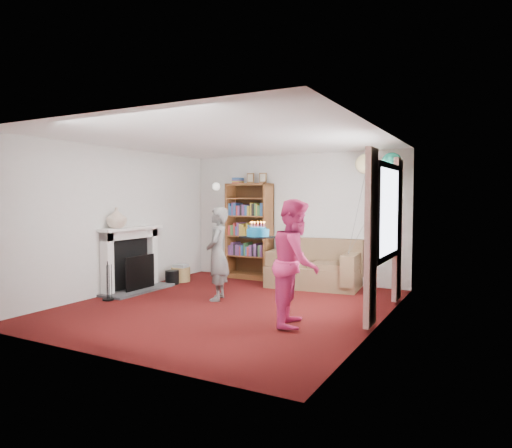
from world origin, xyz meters
The scene contains 16 objects.
ground centered at (0.00, 0.00, 0.00)m, with size 5.00×5.00×0.00m, color #340807.
wall_back centered at (0.00, 2.51, 1.25)m, with size 4.50×0.02×2.50m, color silver.
wall_left centered at (-2.26, 0.00, 1.25)m, with size 0.02×5.00×2.50m, color silver.
wall_right centered at (2.26, 0.00, 1.25)m, with size 0.02×5.00×2.50m, color silver.
ceiling centered at (0.00, 0.00, 2.50)m, with size 4.50×5.00×0.01m, color white.
fireplace centered at (-2.09, 0.19, 0.51)m, with size 0.55×1.80×1.12m.
window_bay centered at (2.21, 0.60, 1.20)m, with size 0.14×2.02×2.20m.
wall_sconce centered at (-1.75, 2.36, 1.88)m, with size 0.16×0.23×0.16m.
bookcase centered at (-0.90, 2.30, 0.95)m, with size 0.91×0.42×2.14m.
sofa centered at (0.60, 2.07, 0.33)m, with size 1.65×0.87×0.87m.
wicker_basket centered at (-1.90, 1.30, 0.15)m, with size 0.37×0.37×0.34m.
person_striped centered at (-0.38, 0.29, 0.74)m, with size 0.54×0.36×1.49m, color black.
person_magenta centered at (1.30, -0.46, 0.81)m, with size 0.79×0.61×1.62m, color #CE2964.
birthday_cake centered at (0.66, -0.29, 1.16)m, with size 0.37×0.37×0.22m.
balloons centered at (1.76, 1.98, 2.22)m, with size 0.85×0.37×1.74m.
mantel_vase centered at (-2.12, -0.15, 1.30)m, with size 0.34×0.34×0.35m, color beige.
Camera 1 is at (3.59, -5.82, 1.64)m, focal length 32.00 mm.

